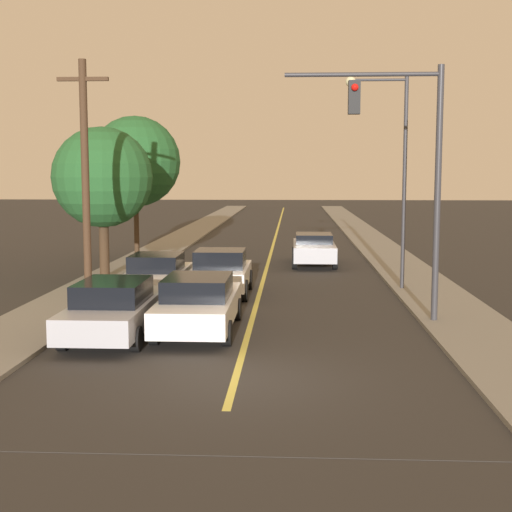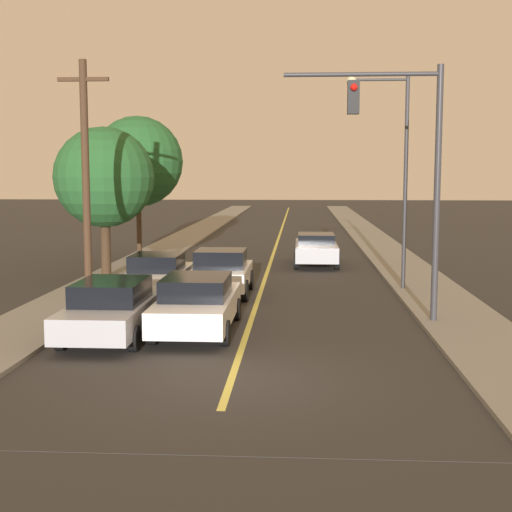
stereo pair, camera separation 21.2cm
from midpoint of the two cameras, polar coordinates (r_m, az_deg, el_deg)
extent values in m
plane|color=#2D2B28|center=(14.81, -1.56, -9.83)|extent=(200.00, 200.00, 0.00)
cube|color=#2D2B28|center=(50.33, 2.07, 1.84)|extent=(9.45, 80.00, 0.01)
cube|color=#D1C14C|center=(50.33, 2.07, 1.85)|extent=(0.16, 76.00, 0.00)
cube|color=gray|center=(50.83, -4.68, 1.93)|extent=(2.50, 80.00, 0.12)
cube|color=gray|center=(50.53, 8.87, 1.85)|extent=(2.50, 80.00, 0.12)
cube|color=white|center=(19.03, -4.38, -4.15)|extent=(1.88, 4.97, 0.65)
cube|color=black|center=(18.73, -4.48, -2.46)|extent=(1.66, 2.23, 0.55)
cylinder|color=black|center=(20.72, -6.24, -4.20)|extent=(0.22, 0.64, 0.64)
cylinder|color=black|center=(20.49, -1.29, -4.28)|extent=(0.22, 0.64, 0.64)
cylinder|color=black|center=(17.75, -7.93, -6.04)|extent=(0.22, 0.64, 0.64)
cylinder|color=black|center=(17.49, -2.14, -6.18)|extent=(0.22, 0.64, 0.64)
cube|color=white|center=(24.66, -2.54, -1.58)|extent=(1.90, 3.96, 0.63)
cube|color=black|center=(24.43, -2.59, -0.20)|extent=(1.67, 1.78, 0.60)
cylinder|color=black|center=(26.02, -4.23, -1.86)|extent=(0.22, 0.72, 0.72)
cylinder|color=black|center=(25.84, -0.26, -1.91)|extent=(0.22, 0.72, 0.72)
cylinder|color=black|center=(23.62, -5.03, -2.74)|extent=(0.22, 0.72, 0.72)
cylinder|color=black|center=(23.42, -0.66, -2.79)|extent=(0.22, 0.72, 0.72)
cube|color=#A5A8B2|center=(18.79, -10.97, -4.45)|extent=(1.85, 5.04, 0.63)
cube|color=black|center=(18.50, -11.16, -2.77)|extent=(1.63, 2.27, 0.55)
cylinder|color=black|center=(20.56, -12.24, -4.42)|extent=(0.22, 0.62, 0.62)
cylinder|color=black|center=(20.15, -7.40, -4.54)|extent=(0.22, 0.62, 0.62)
cylinder|color=black|center=(17.64, -15.01, -6.32)|extent=(0.22, 0.62, 0.62)
cylinder|color=black|center=(17.17, -9.39, -6.54)|extent=(0.22, 0.62, 0.62)
cube|color=white|center=(24.33, -7.58, -1.78)|extent=(1.84, 4.28, 0.59)
cube|color=black|center=(24.09, -7.68, -0.49)|extent=(1.61, 1.92, 0.55)
cylinder|color=black|center=(25.84, -8.91, -1.98)|extent=(0.22, 0.74, 0.74)
cylinder|color=black|center=(25.52, -5.08, -2.03)|extent=(0.22, 0.74, 0.74)
cylinder|color=black|center=(23.29, -10.31, -2.94)|extent=(0.22, 0.74, 0.74)
cylinder|color=black|center=(22.93, -6.07, -3.02)|extent=(0.22, 0.74, 0.74)
cube|color=#A5A8B2|center=(32.76, 5.01, 0.45)|extent=(1.86, 4.76, 0.68)
cube|color=black|center=(32.90, 5.01, 1.43)|extent=(1.64, 2.14, 0.41)
cylinder|color=black|center=(31.37, 6.69, -0.47)|extent=(0.22, 0.69, 0.69)
cylinder|color=black|center=(31.33, 3.45, -0.45)|extent=(0.22, 0.69, 0.69)
cylinder|color=black|center=(34.30, 6.42, 0.14)|extent=(0.22, 0.69, 0.69)
cylinder|color=black|center=(34.26, 3.46, 0.16)|extent=(0.22, 0.69, 0.69)
cylinder|color=#333338|center=(20.22, 14.57, 4.77)|extent=(0.18, 0.18, 6.99)
cylinder|color=#333338|center=(20.10, 8.75, 14.17)|extent=(4.22, 0.12, 0.12)
cube|color=black|center=(20.01, 8.11, 12.46)|extent=(0.32, 0.28, 0.90)
sphere|color=red|center=(19.86, 8.16, 13.22)|extent=(0.20, 0.20, 0.20)
cylinder|color=#333338|center=(25.72, 12.10, 5.70)|extent=(0.14, 0.14, 7.45)
cylinder|color=#333338|center=(25.80, 10.11, 13.71)|extent=(1.94, 0.09, 0.09)
sphere|color=beige|center=(25.70, 7.90, 13.67)|extent=(0.36, 0.36, 0.36)
cylinder|color=#422D1E|center=(23.01, -13.19, 5.72)|extent=(0.24, 0.24, 7.56)
cube|color=#422D1E|center=(23.19, -13.40, 13.59)|extent=(1.60, 0.12, 0.12)
cylinder|color=#3D2B1C|center=(28.53, -11.72, 0.87)|extent=(0.38, 0.38, 2.57)
sphere|color=#235628|center=(28.40, -11.85, 6.19)|extent=(3.89, 3.89, 3.89)
cylinder|color=#3D2B1C|center=(35.10, -9.17, 2.43)|extent=(0.24, 0.24, 3.13)
sphere|color=#235628|center=(35.01, -9.26, 7.47)|extent=(4.34, 4.34, 4.34)
camera|label=1|loc=(0.11, -89.73, 0.03)|focal=50.00mm
camera|label=2|loc=(0.11, 90.27, -0.03)|focal=50.00mm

